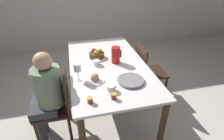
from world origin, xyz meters
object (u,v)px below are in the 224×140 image
object	(u,v)px
wine_glass_water	(77,68)
red_pitcher	(116,55)
serving_tray	(131,81)
jam_jar_amber	(114,96)
jam_jar_red	(90,100)
bread_plate	(95,79)
chair_person_side	(58,104)
fruit_bowl	(97,54)
teacup_near_person	(111,88)
chair_opposite	(147,70)
teacup_across	(97,63)
person_seated	(46,92)

from	to	relation	value
wine_glass_water	red_pitcher	bearing A→B (deg)	30.98
serving_tray	jam_jar_amber	distance (m)	0.35
wine_glass_water	jam_jar_red	size ratio (longest dim) A/B	3.42
serving_tray	bread_plate	world-z (taller)	bread_plate
chair_person_side	jam_jar_red	xyz separation A→B (m)	(0.36, -0.41, 0.34)
bread_plate	red_pitcher	bearing A→B (deg)	47.52
jam_jar_amber	fruit_bowl	distance (m)	0.93
teacup_near_person	wine_glass_water	bearing A→B (deg)	137.68
chair_opposite	bread_plate	size ratio (longest dim) A/B	3.93
red_pitcher	wine_glass_water	xyz separation A→B (m)	(-0.52, -0.31, 0.04)
chair_person_side	serving_tray	bearing A→B (deg)	-100.69
chair_person_side	teacup_across	distance (m)	0.70
person_seated	chair_opposite	bearing A→B (deg)	-70.54
serving_tray	jam_jar_red	bearing A→B (deg)	-153.25
chair_opposite	red_pitcher	bearing A→B (deg)	-73.53
wine_glass_water	serving_tray	distance (m)	0.61
wine_glass_water	jam_jar_red	distance (m)	0.44
fruit_bowl	teacup_near_person	bearing A→B (deg)	-88.58
chair_person_side	teacup_near_person	xyz separation A→B (m)	(0.59, -0.27, 0.33)
chair_opposite	fruit_bowl	world-z (taller)	fruit_bowl
wine_glass_water	serving_tray	size ratio (longest dim) A/B	0.69
chair_person_side	jam_jar_amber	bearing A→B (deg)	-124.10
chair_person_side	fruit_bowl	xyz separation A→B (m)	(0.57, 0.53, 0.35)
chair_person_side	wine_glass_water	distance (m)	0.54
fruit_bowl	bread_plate	bearing A→B (deg)	-101.27
red_pitcher	jam_jar_red	distance (m)	0.86
chair_person_side	fruit_bowl	size ratio (longest dim) A/B	4.20
chair_person_side	bread_plate	bearing A→B (deg)	-96.05
teacup_near_person	serving_tray	bearing A→B (deg)	23.91
person_seated	wine_glass_water	size ratio (longest dim) A/B	5.66
jam_jar_amber	person_seated	bearing A→B (deg)	150.84
chair_opposite	jam_jar_red	distance (m)	1.39
teacup_near_person	serving_tray	distance (m)	0.28
person_seated	serving_tray	distance (m)	0.95
person_seated	teacup_near_person	distance (m)	0.73
wine_glass_water	jam_jar_amber	distance (m)	0.53
jam_jar_red	fruit_bowl	world-z (taller)	fruit_bowl
red_pitcher	teacup_across	size ratio (longest dim) A/B	1.47
jam_jar_amber	red_pitcher	bearing A→B (deg)	74.11
person_seated	wine_glass_water	xyz separation A→B (m)	(0.37, 0.03, 0.24)
teacup_across	serving_tray	world-z (taller)	teacup_across
jam_jar_amber	fruit_bowl	xyz separation A→B (m)	(-0.02, 0.93, 0.02)
chair_opposite	jam_jar_amber	bearing A→B (deg)	-40.99
serving_tray	bread_plate	xyz separation A→B (m)	(-0.39, 0.11, 0.01)
teacup_near_person	teacup_across	size ratio (longest dim) A/B	1.00
serving_tray	jam_jar_amber	bearing A→B (deg)	-136.75
teacup_near_person	teacup_across	distance (m)	0.59
red_pitcher	jam_jar_amber	distance (m)	0.76
bread_plate	jam_jar_red	bearing A→B (deg)	-105.34
person_seated	red_pitcher	size ratio (longest dim) A/B	5.24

